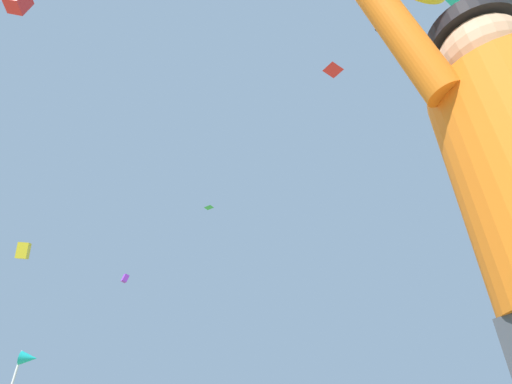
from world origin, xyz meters
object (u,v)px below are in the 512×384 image
Objects in this scene: distant_kite_yellow_low_left at (23,251)px; distant_kite_green_mid_right at (209,207)px; distant_kite_red_far_center at (18,1)px; marker_flag at (25,365)px; distant_kite_purple_high_left at (125,278)px; distant_kite_red_low_right at (333,70)px.

distant_kite_yellow_low_left is 1.79× the size of distant_kite_green_mid_right.
distant_kite_red_far_center is at bearing -132.64° from distant_kite_green_mid_right.
distant_kite_red_far_center is at bearing 144.63° from marker_flag.
distant_kite_green_mid_right is 0.36× the size of marker_flag.
marker_flag is (-4.45, -16.48, -12.92)m from distant_kite_green_mid_right.
distant_kite_red_far_center is at bearing -88.17° from distant_kite_yellow_low_left.
distant_kite_red_far_center reaches higher than distant_kite_green_mid_right.
distant_kite_purple_high_left is (-6.33, 10.88, -2.44)m from distant_kite_green_mid_right.
distant_kite_red_far_center is 16.52m from distant_kite_green_mid_right.
distant_kite_red_far_center is at bearing 176.72° from distant_kite_red_low_right.
distant_kite_red_far_center is 18.26m from marker_flag.
distant_kite_red_low_right is at bearing 21.76° from marker_flag.
distant_kite_yellow_low_left is 14.21m from distant_kite_red_far_center.
distant_kite_purple_high_left is 0.44× the size of marker_flag.
distant_kite_red_far_center reaches higher than distant_kite_yellow_low_left.
distant_kite_red_far_center reaches higher than marker_flag.
distant_kite_purple_high_left is 29.37m from marker_flag.
distant_kite_yellow_low_left is 0.86× the size of distant_kite_red_far_center.
distant_kite_purple_high_left is (4.97, 11.20, 2.30)m from distant_kite_yellow_low_left.
distant_kite_yellow_low_left is 12.26m from distant_kite_green_mid_right.
distant_kite_red_far_center is (0.37, -11.56, 8.26)m from distant_kite_yellow_low_left.
distant_kite_purple_high_left is at bearing 93.95° from marker_flag.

